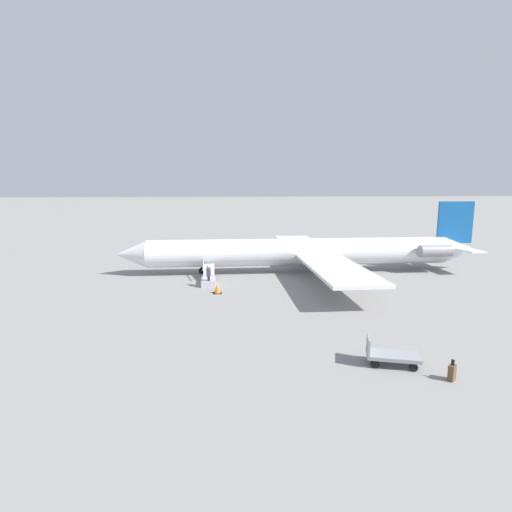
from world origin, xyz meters
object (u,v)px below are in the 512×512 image
at_px(airplane_main, 310,251).
at_px(boarding_stairs, 209,279).
at_px(luggage_cart, 390,355).
at_px(passenger, 209,274).
at_px(suitcase, 452,373).

relative_size(airplane_main, boarding_stairs, 8.14).
distance_m(boarding_stairs, luggage_cart, 17.57).
relative_size(airplane_main, passenger, 18.92).
bearing_deg(airplane_main, luggage_cart, 87.35).
bearing_deg(airplane_main, passenger, 27.97).
relative_size(passenger, luggage_cart, 0.71).
bearing_deg(airplane_main, suitcase, 92.69).
bearing_deg(passenger, airplane_main, -62.03).
height_order(passenger, suitcase, passenger).
distance_m(airplane_main, luggage_cart, 19.38).
bearing_deg(boarding_stairs, luggage_cart, -152.30).
distance_m(airplane_main, passenger, 10.26).
bearing_deg(suitcase, boarding_stairs, -61.54).
bearing_deg(boarding_stairs, suitcase, -149.62).
bearing_deg(luggage_cart, passenger, -44.08).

